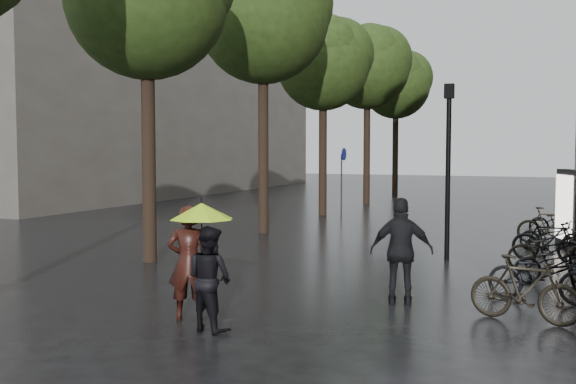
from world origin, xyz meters
The scene contains 11 objects.
ground centered at (0.00, 0.00, 0.00)m, with size 120.00×120.00×0.00m, color black.
bg_building centered at (-22.00, 28.00, 7.00)m, with size 16.00×30.00×14.00m, color #47423D.
street_trees centered at (-3.99, 15.91, 6.34)m, with size 4.33×34.03×8.91m.
person_burgundy centered at (-0.46, 2.69, 0.90)m, with size 0.66×0.43×1.80m, color black.
person_black centered at (0.14, 2.28, 0.77)m, with size 0.75×0.58×1.54m, color black.
lime_umbrella centered at (-0.11, 2.51, 1.73)m, with size 0.98×0.98×1.45m.
pedestrian_walking centered at (2.37, 5.03, 0.92)m, with size 1.08×0.45×1.84m, color black.
parked_bicycles centered at (4.62, 9.93, 0.47)m, with size 2.21×11.56×1.04m.
ad_lightbox centered at (5.06, 12.98, 1.06)m, with size 0.32×1.40×2.11m.
lamp_post centered at (2.35, 9.89, 2.55)m, with size 0.22×0.22×4.19m.
cycle_sign centered at (-3.12, 18.70, 1.77)m, with size 0.14×0.49×2.68m.
Camera 1 is at (4.96, -6.31, 2.69)m, focal length 42.00 mm.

